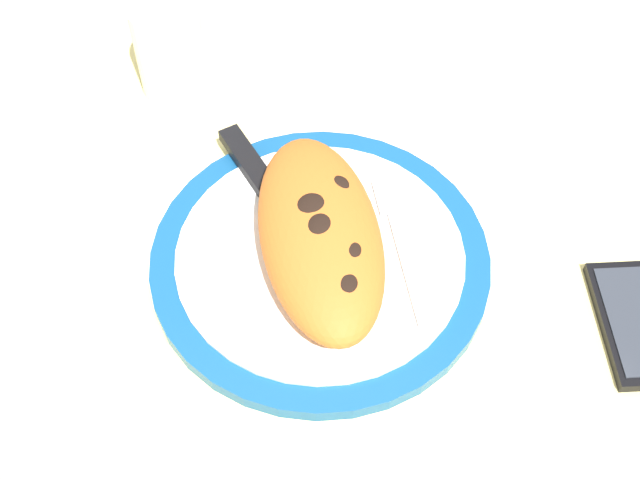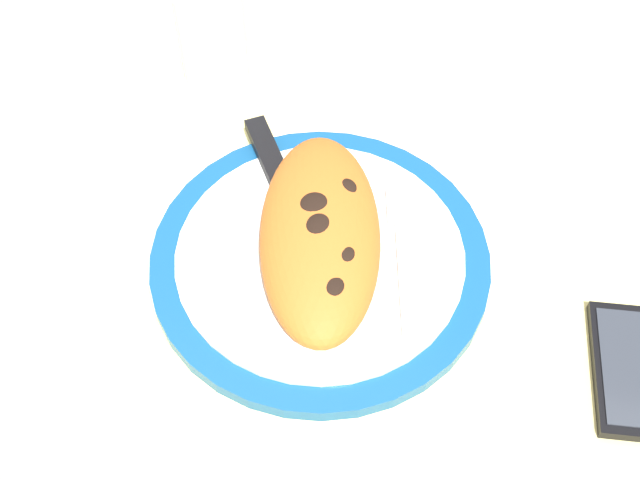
% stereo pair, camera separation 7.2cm
% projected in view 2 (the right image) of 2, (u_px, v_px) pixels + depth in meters
% --- Properties ---
extents(ground_plane, '(1.50, 1.50, 0.03)m').
position_uv_depth(ground_plane, '(320.00, 274.00, 0.76)').
color(ground_plane, '#E5D684').
extents(plate, '(0.30, 0.30, 0.02)m').
position_uv_depth(plate, '(320.00, 259.00, 0.74)').
color(plate, navy).
rests_on(plate, ground_plane).
extents(calzone, '(0.24, 0.14, 0.06)m').
position_uv_depth(calzone, '(321.00, 232.00, 0.71)').
color(calzone, '#C16023').
rests_on(calzone, plate).
extents(fork, '(0.16, 0.04, 0.00)m').
position_uv_depth(fork, '(401.00, 246.00, 0.73)').
color(fork, silver).
rests_on(fork, plate).
extents(knife, '(0.20, 0.13, 0.01)m').
position_uv_depth(knife, '(279.00, 180.00, 0.78)').
color(knife, silver).
rests_on(knife, plate).
extents(smartphone, '(0.12, 0.07, 0.01)m').
position_uv_depth(smartphone, '(634.00, 370.00, 0.68)').
color(smartphone, black).
rests_on(smartphone, ground_plane).
extents(water_glass, '(0.07, 0.07, 0.10)m').
position_uv_depth(water_glass, '(212.00, 38.00, 0.86)').
color(water_glass, silver).
rests_on(water_glass, ground_plane).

